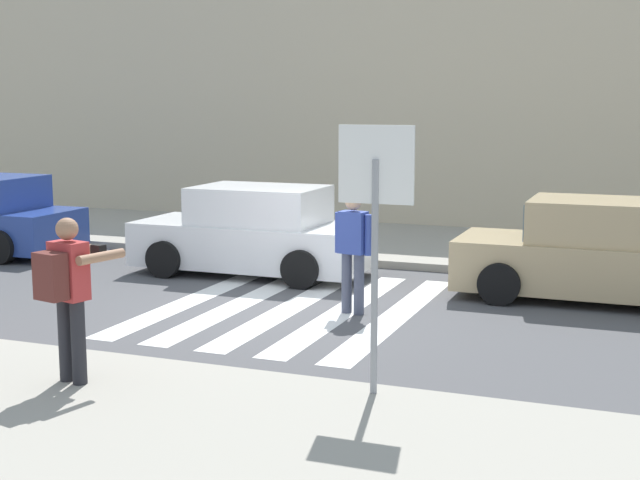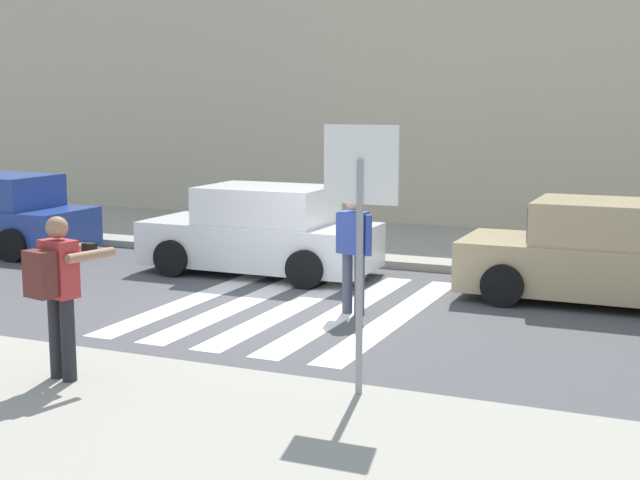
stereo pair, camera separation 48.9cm
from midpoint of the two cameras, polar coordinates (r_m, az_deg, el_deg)
ground_plane at (r=13.07m, az=-1.00°, el=-4.48°), size 120.00×120.00×0.00m
sidewalk_far at (r=18.58m, az=6.67°, el=-0.27°), size 60.00×4.80×0.14m
building_facade_far at (r=22.59m, az=10.08°, el=8.95°), size 56.00×4.00×6.15m
crosswalk_stripe_0 at (r=13.96m, az=-6.66°, el=-3.65°), size 0.44×5.20×0.01m
crosswalk_stripe_1 at (r=13.58m, az=-3.73°, el=-3.96°), size 0.44×5.20×0.01m
crosswalk_stripe_2 at (r=13.24m, az=-0.64°, el=-4.28°), size 0.44×5.20×0.01m
crosswalk_stripe_3 at (r=12.95m, az=2.61°, el=-4.60°), size 0.44×5.20×0.01m
crosswalk_stripe_4 at (r=12.70m, az=6.00°, el=-4.92°), size 0.44×5.20×0.01m
stop_sign at (r=8.63m, az=4.24°, el=2.57°), size 0.76×0.08×2.67m
photographer_with_backpack at (r=9.51m, az=-15.05°, el=-2.72°), size 0.70×0.92×1.72m
pedestrian_crossing at (r=12.64m, az=3.27°, el=-0.45°), size 0.57×0.30×1.72m
parked_car_white at (r=15.65m, az=-2.87°, el=0.46°), size 4.10×1.92×1.55m
parked_car_tan at (r=14.11m, az=18.58°, el=-0.94°), size 4.10×1.92×1.55m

